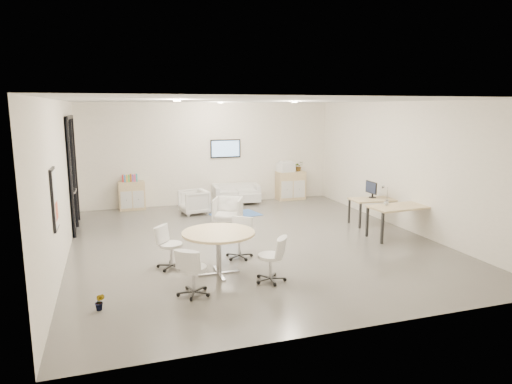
{
  "coord_description": "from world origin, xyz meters",
  "views": [
    {
      "loc": [
        -3.07,
        -9.7,
        3.06
      ],
      "look_at": [
        0.21,
        0.4,
        1.08
      ],
      "focal_mm": 32.0,
      "sensor_mm": 36.0,
      "label": 1
    }
  ],
  "objects": [
    {
      "name": "room_shell",
      "position": [
        0.0,
        0.0,
        1.6
      ],
      "size": [
        9.6,
        10.6,
        4.8
      ],
      "color": "#5F5B56",
      "rests_on": "ground"
    },
    {
      "name": "glass_door",
      "position": [
        -3.95,
        2.51,
        1.5
      ],
      "size": [
        0.09,
        1.9,
        2.85
      ],
      "color": "black",
      "rests_on": "room_shell"
    },
    {
      "name": "artwork",
      "position": [
        -3.97,
        -1.6,
        1.55
      ],
      "size": [
        0.05,
        0.54,
        1.04
      ],
      "color": "black",
      "rests_on": "room_shell"
    },
    {
      "name": "wall_tv",
      "position": [
        0.5,
        4.46,
        1.75
      ],
      "size": [
        0.98,
        0.06,
        0.58
      ],
      "color": "black",
      "rests_on": "room_shell"
    },
    {
      "name": "ceiling_spots",
      "position": [
        -0.2,
        0.83,
        3.18
      ],
      "size": [
        3.14,
        4.14,
        0.03
      ],
      "color": "#FFEAC6",
      "rests_on": "room_shell"
    },
    {
      "name": "sideboard_left",
      "position": [
        -2.47,
        4.28,
        0.43
      ],
      "size": [
        0.76,
        0.4,
        0.86
      ],
      "color": "tan",
      "rests_on": "room_shell"
    },
    {
      "name": "sideboard_right",
      "position": [
        2.68,
        4.25,
        0.47
      ],
      "size": [
        0.95,
        0.46,
        0.95
      ],
      "color": "tan",
      "rests_on": "room_shell"
    },
    {
      "name": "books",
      "position": [
        -2.51,
        4.28,
        0.97
      ],
      "size": [
        0.44,
        0.14,
        0.22
      ],
      "color": "red",
      "rests_on": "sideboard_left"
    },
    {
      "name": "printer",
      "position": [
        2.5,
        4.25,
        1.11
      ],
      "size": [
        0.55,
        0.48,
        0.35
      ],
      "rotation": [
        0.0,
        0.0,
        0.15
      ],
      "color": "white",
      "rests_on": "sideboard_right"
    },
    {
      "name": "loveseat",
      "position": [
        0.76,
        4.13,
        0.3
      ],
      "size": [
        1.51,
        0.85,
        0.54
      ],
      "rotation": [
        0.0,
        0.0,
        -0.08
      ],
      "color": "silver",
      "rests_on": "room_shell"
    },
    {
      "name": "blue_rug",
      "position": [
        0.32,
        2.66,
        0.01
      ],
      "size": [
        1.49,
        1.14,
        0.01
      ],
      "primitive_type": "cube",
      "rotation": [
        0.0,
        0.0,
        0.2
      ],
      "color": "#32589B",
      "rests_on": "room_shell"
    },
    {
      "name": "armchair_left",
      "position": [
        -0.79,
        3.16,
        0.38
      ],
      "size": [
        0.8,
        0.84,
        0.76
      ],
      "primitive_type": "imported",
      "rotation": [
        0.0,
        0.0,
        -1.41
      ],
      "color": "silver",
      "rests_on": "room_shell"
    },
    {
      "name": "armchair_right",
      "position": [
        -0.11,
        1.88,
        0.37
      ],
      "size": [
        0.94,
        0.92,
        0.75
      ],
      "primitive_type": "imported",
      "rotation": [
        0.0,
        0.0,
        -0.43
      ],
      "color": "silver",
      "rests_on": "room_shell"
    },
    {
      "name": "desk_rear",
      "position": [
        3.56,
        0.51,
        0.61
      ],
      "size": [
        1.35,
        0.73,
        0.68
      ],
      "rotation": [
        0.0,
        0.0,
        -0.06
      ],
      "color": "tan",
      "rests_on": "room_shell"
    },
    {
      "name": "desk_front",
      "position": [
        3.41,
        -0.79,
        0.69
      ],
      "size": [
        1.53,
        0.84,
        0.77
      ],
      "rotation": [
        0.0,
        0.0,
        0.07
      ],
      "color": "tan",
      "rests_on": "room_shell"
    },
    {
      "name": "monitor",
      "position": [
        3.52,
        0.66,
        0.92
      ],
      "size": [
        0.2,
        0.5,
        0.44
      ],
      "color": "black",
      "rests_on": "desk_rear"
    },
    {
      "name": "round_table",
      "position": [
        -1.24,
        -1.83,
        0.73
      ],
      "size": [
        1.34,
        1.34,
        0.81
      ],
      "color": "tan",
      "rests_on": "room_shell"
    },
    {
      "name": "meeting_chairs",
      "position": [
        -1.24,
        -1.83,
        0.41
      ],
      "size": [
        2.4,
        2.4,
        0.82
      ],
      "color": "white",
      "rests_on": "room_shell"
    },
    {
      "name": "plant_cabinet",
      "position": [
        2.97,
        4.27,
        1.07
      ],
      "size": [
        0.31,
        0.34,
        0.25
      ],
      "primitive_type": "imported",
      "rotation": [
        0.0,
        0.0,
        0.09
      ],
      "color": "#3F7F3F",
      "rests_on": "sideboard_right"
    },
    {
      "name": "plant_floor",
      "position": [
        -3.33,
        -2.77,
        0.06
      ],
      "size": [
        0.24,
        0.31,
        0.12
      ],
      "primitive_type": "imported",
      "rotation": [
        0.0,
        0.0,
        -0.35
      ],
      "color": "#3F7F3F",
      "rests_on": "room_shell"
    },
    {
      "name": "cup",
      "position": [
        3.11,
        -0.63,
        0.82
      ],
      "size": [
        0.13,
        0.11,
        0.11
      ],
      "primitive_type": "imported",
      "rotation": [
        0.0,
        0.0,
        -0.27
      ],
      "color": "white",
      "rests_on": "desk_front"
    }
  ]
}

